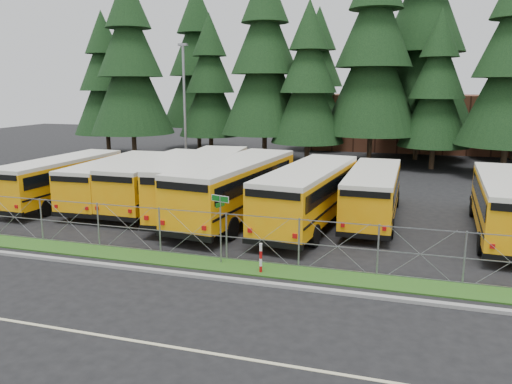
# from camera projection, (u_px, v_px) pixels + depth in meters

# --- Properties ---
(ground) EXTENTS (120.00, 120.00, 0.00)m
(ground) POSITION_uv_depth(u_px,v_px,m) (257.00, 254.00, 21.10)
(ground) COLOR black
(ground) RESTS_ON ground
(curb) EXTENTS (50.00, 0.25, 0.12)m
(curb) POSITION_uv_depth(u_px,v_px,m) (233.00, 280.00, 18.19)
(curb) COLOR gray
(curb) RESTS_ON ground
(grass_verge) EXTENTS (50.00, 1.40, 0.06)m
(grass_verge) POSITION_uv_depth(u_px,v_px,m) (245.00, 267.00, 19.50)
(grass_verge) COLOR #1F4814
(grass_verge) RESTS_ON ground
(road_lane_line) EXTENTS (50.00, 0.12, 0.01)m
(road_lane_line) POSITION_uv_depth(u_px,v_px,m) (173.00, 347.00, 13.61)
(road_lane_line) COLOR beige
(road_lane_line) RESTS_ON ground
(chainlink_fence) EXTENTS (44.00, 0.10, 2.00)m
(chainlink_fence) POSITION_uv_depth(u_px,v_px,m) (250.00, 239.00, 19.96)
(chainlink_fence) COLOR gray
(chainlink_fence) RESTS_ON ground
(brick_building) EXTENTS (22.00, 10.00, 6.00)m
(brick_building) POSITION_uv_depth(u_px,v_px,m) (410.00, 122.00, 56.23)
(brick_building) COLOR brown
(brick_building) RESTS_ON ground
(bus_0) EXTENTS (2.93, 10.66, 2.77)m
(bus_0) POSITION_uv_depth(u_px,v_px,m) (66.00, 180.00, 30.15)
(bus_0) COLOR #FF9A08
(bus_0) RESTS_ON ground
(bus_1) EXTENTS (2.87, 10.47, 2.72)m
(bus_1) POSITION_uv_depth(u_px,v_px,m) (119.00, 182.00, 29.82)
(bus_1) COLOR #FF9A08
(bus_1) RESTS_ON ground
(bus_2) EXTENTS (2.81, 11.05, 2.88)m
(bus_2) POSITION_uv_depth(u_px,v_px,m) (162.00, 182.00, 29.28)
(bus_2) COLOR #FF9A08
(bus_2) RESTS_ON ground
(bus_3) EXTENTS (4.00, 12.44, 3.21)m
(bus_3) POSITION_uv_depth(u_px,v_px,m) (205.00, 184.00, 27.80)
(bus_3) COLOR #FF9A08
(bus_3) RESTS_ON ground
(bus_4) EXTENTS (4.28, 12.45, 3.20)m
(bus_4) POSITION_uv_depth(u_px,v_px,m) (239.00, 190.00, 26.44)
(bus_4) COLOR #FF9A08
(bus_4) RESTS_ON ground
(bus_5) EXTENTS (4.05, 11.86, 3.05)m
(bus_5) POSITION_uv_depth(u_px,v_px,m) (311.00, 196.00, 25.25)
(bus_5) COLOR #FF9A08
(bus_5) RESTS_ON ground
(bus_6) EXTENTS (2.64, 10.51, 2.74)m
(bus_6) POSITION_uv_depth(u_px,v_px,m) (373.00, 195.00, 26.22)
(bus_6) COLOR #FF9A08
(bus_6) RESTS_ON ground
(bus_east) EXTENTS (3.26, 11.20, 2.90)m
(bus_east) POSITION_uv_depth(u_px,v_px,m) (506.00, 207.00, 23.30)
(bus_east) COLOR #FF9A08
(bus_east) RESTS_ON ground
(street_sign) EXTENTS (0.81, 0.53, 2.81)m
(street_sign) POSITION_uv_depth(u_px,v_px,m) (220.00, 215.00, 19.58)
(street_sign) COLOR gray
(street_sign) RESTS_ON ground
(striped_bollard) EXTENTS (0.11, 0.11, 1.20)m
(striped_bollard) POSITION_uv_depth(u_px,v_px,m) (261.00, 258.00, 18.85)
(striped_bollard) COLOR #B20C0C
(striped_bollard) RESTS_ON ground
(light_standard) EXTENTS (0.70, 0.35, 10.14)m
(light_standard) POSITION_uv_depth(u_px,v_px,m) (185.00, 105.00, 38.78)
(light_standard) COLOR gray
(light_standard) RESTS_ON ground
(conifer_0) EXTENTS (6.51, 6.51, 14.40)m
(conifer_0) POSITION_uv_depth(u_px,v_px,m) (105.00, 84.00, 50.82)
(conifer_0) COLOR black
(conifer_0) RESTS_ON ground
(conifer_1) EXTENTS (7.81, 7.81, 17.27)m
(conifer_1) POSITION_uv_depth(u_px,v_px,m) (130.00, 68.00, 46.50)
(conifer_1) COLOR black
(conifer_1) RESTS_ON ground
(conifer_2) EXTENTS (6.32, 6.32, 13.98)m
(conifer_2) POSITION_uv_depth(u_px,v_px,m) (210.00, 86.00, 49.60)
(conifer_2) COLOR black
(conifer_2) RESTS_ON ground
(conifer_3) EXTENTS (8.04, 8.04, 17.77)m
(conifer_3) POSITION_uv_depth(u_px,v_px,m) (265.00, 64.00, 45.37)
(conifer_3) COLOR black
(conifer_3) RESTS_ON ground
(conifer_4) EXTENTS (6.41, 6.41, 14.17)m
(conifer_4) POSITION_uv_depth(u_px,v_px,m) (308.00, 85.00, 43.04)
(conifer_4) COLOR black
(conifer_4) RESTS_ON ground
(conifer_5) EXTENTS (8.55, 8.55, 18.92)m
(conifer_5) POSITION_uv_depth(u_px,v_px,m) (374.00, 56.00, 42.93)
(conifer_5) COLOR black
(conifer_5) RESTS_ON ground
(conifer_6) EXTENTS (5.96, 5.96, 13.18)m
(conifer_6) POSITION_uv_depth(u_px,v_px,m) (437.00, 91.00, 41.46)
(conifer_6) COLOR black
(conifer_6) RESTS_ON ground
(conifer_10) EXTENTS (8.06, 8.06, 17.82)m
(conifer_10) POSITION_uv_depth(u_px,v_px,m) (198.00, 68.00, 54.71)
(conifer_10) COLOR black
(conifer_10) RESTS_ON ground
(conifer_11) EXTENTS (6.90, 6.90, 15.26)m
(conifer_11) POSITION_uv_depth(u_px,v_px,m) (318.00, 80.00, 54.12)
(conifer_11) COLOR black
(conifer_11) RESTS_ON ground
(conifer_12) EXTENTS (10.00, 10.00, 22.11)m
(conifer_12) POSITION_uv_depth(u_px,v_px,m) (423.00, 41.00, 46.04)
(conifer_12) COLOR black
(conifer_12) RESTS_ON ground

